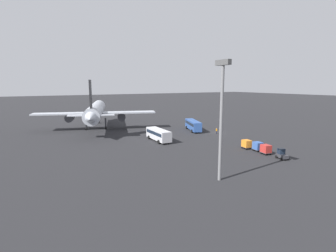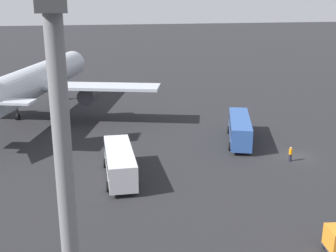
# 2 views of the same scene
# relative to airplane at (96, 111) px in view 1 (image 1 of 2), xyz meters

# --- Properties ---
(ground_plane) EXTENTS (600.00, 600.00, 0.00)m
(ground_plane) POSITION_rel_airplane_xyz_m (-25.30, -30.44, -6.00)
(ground_plane) COLOR #232326
(airplane) EXTENTS (43.94, 37.97, 15.95)m
(airplane) POSITION_rel_airplane_xyz_m (0.00, 0.00, 0.00)
(airplane) COLOR #B2B7C1
(airplane) RESTS_ON ground
(shuttle_bus_near) EXTENTS (11.58, 6.33, 3.23)m
(shuttle_bus_near) POSITION_rel_airplane_xyz_m (-18.48, -26.16, -4.06)
(shuttle_bus_near) COLOR #2D5199
(shuttle_bus_near) RESTS_ON ground
(shuttle_bus_far) EXTENTS (10.39, 3.56, 3.07)m
(shuttle_bus_far) POSITION_rel_airplane_xyz_m (-26.49, -9.27, -4.15)
(shuttle_bus_far) COLOR silver
(shuttle_bus_far) RESTS_ON ground
(baggage_tug) EXTENTS (2.69, 2.25, 2.10)m
(baggage_tug) POSITION_rel_airplane_xyz_m (-53.77, -22.71, -5.06)
(baggage_tug) COLOR #333338
(baggage_tug) RESTS_ON ground
(worker_person) EXTENTS (0.38, 0.38, 1.74)m
(worker_person) POSITION_rel_airplane_xyz_m (-26.52, -29.09, -5.13)
(worker_person) COLOR #1E1E2D
(worker_person) RESTS_ON ground
(cargo_cart_red) EXTENTS (2.26, 2.00, 2.06)m
(cargo_cart_red) POSITION_rel_airplane_xyz_m (-49.79, -22.81, -4.81)
(cargo_cart_red) COLOR #38383D
(cargo_cart_red) RESTS_ON ground
(cargo_cart_blue) EXTENTS (2.26, 2.00, 2.06)m
(cargo_cart_blue) POSITION_rel_airplane_xyz_m (-47.04, -23.42, -4.81)
(cargo_cart_blue) COLOR #38383D
(cargo_cart_blue) RESTS_ON ground
(cargo_cart_orange) EXTENTS (2.26, 2.00, 2.06)m
(cargo_cart_orange) POSITION_rel_airplane_xyz_m (-44.28, -22.90, -4.81)
(cargo_cart_orange) COLOR #38383D
(cargo_cart_orange) RESTS_ON ground
(light_pole) EXTENTS (2.80, 0.70, 18.40)m
(light_pole) POSITION_rel_airplane_xyz_m (-56.39, -4.15, 5.22)
(light_pole) COLOR slate
(light_pole) RESTS_ON ground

